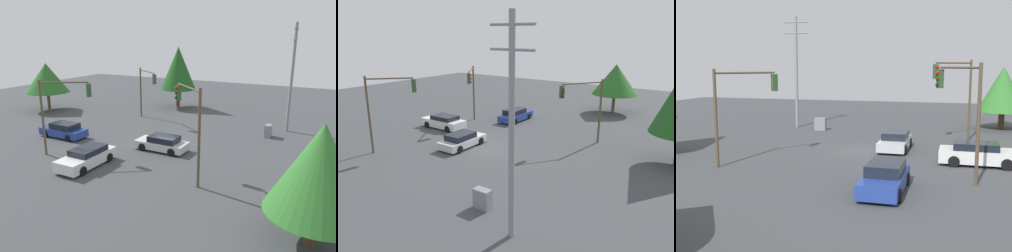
{
  "view_description": "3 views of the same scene",
  "coord_description": "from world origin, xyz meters",
  "views": [
    {
      "loc": [
        -24.47,
        -13.32,
        9.28
      ],
      "look_at": [
        1.54,
        0.42,
        1.09
      ],
      "focal_mm": 35.0,
      "sensor_mm": 36.0,
      "label": 1
    },
    {
      "loc": [
        16.6,
        -20.61,
        9.51
      ],
      "look_at": [
        1.95,
        0.27,
        2.24
      ],
      "focal_mm": 35.0,
      "sensor_mm": 36.0,
      "label": 2
    },
    {
      "loc": [
        -6.33,
        28.16,
        5.91
      ],
      "look_at": [
        1.07,
        1.88,
        1.95
      ],
      "focal_mm": 45.0,
      "sensor_mm": 36.0,
      "label": 3
    }
  ],
  "objects": [
    {
      "name": "sedan_white",
      "position": [
        -7.42,
        2.4,
        0.68
      ],
      "size": [
        4.71,
        2.03,
        1.37
      ],
      "rotation": [
        0.0,
        0.0,
        1.57
      ],
      "color": "silver",
      "rests_on": "ground_plane"
    },
    {
      "name": "electrical_cabinet",
      "position": [
        6.05,
        -7.87,
        0.58
      ],
      "size": [
        1.02,
        0.54,
        1.15
      ],
      "primitive_type": "cube",
      "color": "gray",
      "rests_on": "ground_plane"
    },
    {
      "name": "tree_left",
      "position": [
        4.74,
        19.33,
        4.1
      ],
      "size": [
        5.38,
        5.38,
        5.93
      ],
      "color": "brown",
      "rests_on": "ground_plane"
    },
    {
      "name": "utility_pole_tall",
      "position": [
        8.85,
        -9.13,
        5.52
      ],
      "size": [
        2.2,
        0.28,
        10.45
      ],
      "color": "gray",
      "rests_on": "ground_plane"
    },
    {
      "name": "traffic_signal_cross",
      "position": [
        -5.9,
        -5.09,
        4.33
      ],
      "size": [
        2.82,
        2.95,
        6.32
      ],
      "rotation": [
        0.0,
        0.0,
        0.81
      ],
      "color": "brown",
      "rests_on": "ground_plane"
    },
    {
      "name": "traffic_signal_main",
      "position": [
        6.33,
        5.69,
        3.94
      ],
      "size": [
        2.57,
        3.43,
        5.71
      ],
      "rotation": [
        0.0,
        0.0,
        4.09
      ],
      "color": "brown",
      "rests_on": "ground_plane"
    },
    {
      "name": "sedan_blue",
      "position": [
        -2.97,
        9.11,
        0.66
      ],
      "size": [
        1.96,
        4.51,
        1.38
      ],
      "color": "#233D93",
      "rests_on": "ground_plane"
    },
    {
      "name": "sedan_silver",
      "position": [
        -1.9,
        -0.85,
        0.62
      ],
      "size": [
        1.99,
        4.35,
        1.27
      ],
      "color": "silver",
      "rests_on": "ground_plane"
    },
    {
      "name": "ground_plane",
      "position": [
        0.0,
        0.0,
        0.0
      ],
      "size": [
        80.0,
        80.0,
        0.0
      ],
      "primitive_type": "plane",
      "color": "#424447"
    },
    {
      "name": "traffic_signal_aux",
      "position": [
        -6.28,
        5.65,
        4.14
      ],
      "size": [
        2.39,
        3.37,
        6.03
      ],
      "rotation": [
        0.0,
        0.0,
        -0.98
      ],
      "color": "brown",
      "rests_on": "ground_plane"
    }
  ]
}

